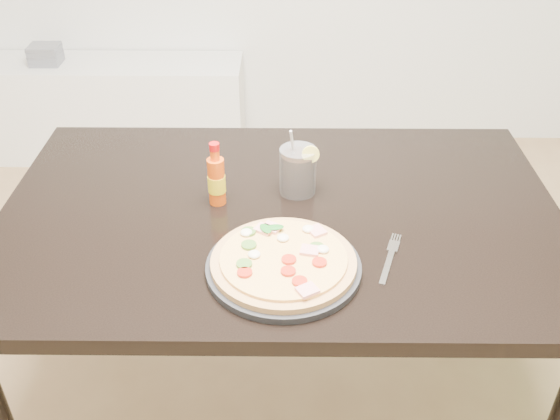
{
  "coord_description": "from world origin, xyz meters",
  "views": [
    {
      "loc": [
        0.12,
        -0.87,
        1.62
      ],
      "look_at": [
        0.11,
        0.3,
        0.83
      ],
      "focal_mm": 40.0,
      "sensor_mm": 36.0,
      "label": 1
    }
  ],
  "objects_px": {
    "media_console": "(107,109)",
    "dining_table": "(280,236)",
    "cola_cup": "(298,172)",
    "fork": "(390,257)",
    "pizza": "(283,260)",
    "plate": "(283,267)",
    "hot_sauce_bottle": "(216,180)"
  },
  "relations": [
    {
      "from": "dining_table",
      "to": "cola_cup",
      "type": "xyz_separation_m",
      "value": [
        0.04,
        0.09,
        0.14
      ]
    },
    {
      "from": "media_console",
      "to": "dining_table",
      "type": "bearing_deg",
      "value": -61.18
    },
    {
      "from": "plate",
      "to": "hot_sauce_bottle",
      "type": "bearing_deg",
      "value": 122.17
    },
    {
      "from": "plate",
      "to": "media_console",
      "type": "bearing_deg",
      "value": 115.93
    },
    {
      "from": "plate",
      "to": "cola_cup",
      "type": "xyz_separation_m",
      "value": [
        0.04,
        0.32,
        0.05
      ]
    },
    {
      "from": "pizza",
      "to": "media_console",
      "type": "distance_m",
      "value": 2.16
    },
    {
      "from": "dining_table",
      "to": "pizza",
      "type": "relative_size",
      "value": 4.42
    },
    {
      "from": "pizza",
      "to": "hot_sauce_bottle",
      "type": "bearing_deg",
      "value": 122.37
    },
    {
      "from": "pizza",
      "to": "cola_cup",
      "type": "height_order",
      "value": "cola_cup"
    },
    {
      "from": "dining_table",
      "to": "media_console",
      "type": "bearing_deg",
      "value": 118.82
    },
    {
      "from": "dining_table",
      "to": "plate",
      "type": "distance_m",
      "value": 0.25
    },
    {
      "from": "pizza",
      "to": "cola_cup",
      "type": "xyz_separation_m",
      "value": [
        0.04,
        0.32,
        0.03
      ]
    },
    {
      "from": "pizza",
      "to": "plate",
      "type": "bearing_deg",
      "value": -88.07
    },
    {
      "from": "dining_table",
      "to": "plate",
      "type": "xyz_separation_m",
      "value": [
        0.01,
        -0.24,
        0.09
      ]
    },
    {
      "from": "dining_table",
      "to": "cola_cup",
      "type": "distance_m",
      "value": 0.17
    },
    {
      "from": "cola_cup",
      "to": "media_console",
      "type": "height_order",
      "value": "cola_cup"
    },
    {
      "from": "fork",
      "to": "pizza",
      "type": "bearing_deg",
      "value": -151.86
    },
    {
      "from": "cola_cup",
      "to": "fork",
      "type": "xyz_separation_m",
      "value": [
        0.2,
        -0.28,
        -0.06
      ]
    },
    {
      "from": "fork",
      "to": "media_console",
      "type": "xyz_separation_m",
      "value": [
        -1.16,
        1.84,
        -0.5
      ]
    },
    {
      "from": "media_console",
      "to": "fork",
      "type": "bearing_deg",
      "value": -57.88
    },
    {
      "from": "plate",
      "to": "media_console",
      "type": "xyz_separation_m",
      "value": [
        -0.92,
        1.89,
        -0.51
      ]
    },
    {
      "from": "cola_cup",
      "to": "fork",
      "type": "bearing_deg",
      "value": -53.64
    },
    {
      "from": "dining_table",
      "to": "media_console",
      "type": "distance_m",
      "value": 1.93
    },
    {
      "from": "media_console",
      "to": "hot_sauce_bottle",
      "type": "bearing_deg",
      "value": -65.17
    },
    {
      "from": "plate",
      "to": "hot_sauce_bottle",
      "type": "xyz_separation_m",
      "value": [
        -0.17,
        0.27,
        0.06
      ]
    },
    {
      "from": "cola_cup",
      "to": "media_console",
      "type": "bearing_deg",
      "value": 121.33
    },
    {
      "from": "pizza",
      "to": "media_console",
      "type": "height_order",
      "value": "pizza"
    },
    {
      "from": "fork",
      "to": "plate",
      "type": "bearing_deg",
      "value": -151.33
    },
    {
      "from": "pizza",
      "to": "fork",
      "type": "relative_size",
      "value": 1.72
    },
    {
      "from": "fork",
      "to": "dining_table",
      "type": "bearing_deg",
      "value": 160.44
    },
    {
      "from": "hot_sauce_bottle",
      "to": "media_console",
      "type": "bearing_deg",
      "value": 114.83
    },
    {
      "from": "plate",
      "to": "fork",
      "type": "relative_size",
      "value": 1.84
    }
  ]
}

